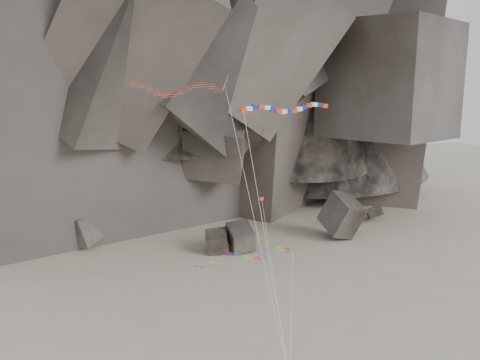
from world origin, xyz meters
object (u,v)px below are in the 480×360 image
object	(u,v)px
banner_kite	(286,110)
pennant_kite	(267,237)
delta_kite	(174,88)
parafoil_kite	(242,256)

from	to	relation	value
banner_kite	pennant_kite	xyz separation A→B (m)	(-2.74, -2.66, -12.47)
delta_kite	parafoil_kite	xyz separation A→B (m)	(6.61, -0.73, -17.44)
delta_kite	parafoil_kite	world-z (taller)	delta_kite
parafoil_kite	pennant_kite	xyz separation A→B (m)	(1.99, -2.32, 2.67)
delta_kite	banner_kite	world-z (taller)	delta_kite
banner_kite	parafoil_kite	bearing A→B (deg)	170.56
banner_kite	delta_kite	bearing A→B (deg)	164.44
delta_kite	parafoil_kite	bearing A→B (deg)	9.94
parafoil_kite	pennant_kite	distance (m)	4.05
delta_kite	pennant_kite	world-z (taller)	delta_kite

